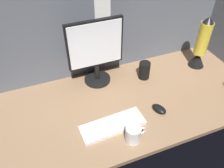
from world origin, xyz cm
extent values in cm
cube|color=#8C6B4C|center=(0.00, 0.00, -1.50)|extent=(180.00, 80.00, 3.00)
cube|color=#565B66|center=(0.00, 37.50, 30.06)|extent=(180.00, 5.00, 60.13)
cube|color=white|center=(-3.46, 34.70, 46.83)|extent=(10.33, 0.40, 19.18)
cylinder|color=black|center=(-12.17, 24.50, 0.90)|extent=(18.00, 18.00, 1.80)
cylinder|color=black|center=(-12.17, 24.50, 7.30)|extent=(3.20, 3.20, 11.00)
cube|color=black|center=(-12.17, 25.50, 28.79)|extent=(36.36, 2.40, 31.98)
cube|color=white|center=(-12.17, 24.10, 28.79)|extent=(33.96, 0.60, 29.58)
cube|color=silver|center=(-17.09, -17.20, 1.00)|extent=(37.59, 14.78, 2.00)
ellipsoid|color=black|center=(13.43, -16.40, 1.70)|extent=(8.72, 10.98, 3.40)
cylinder|color=white|center=(-10.36, -29.39, 4.84)|extent=(8.25, 8.25, 9.69)
torus|color=white|center=(-5.43, -29.39, 5.33)|extent=(5.26, 1.00, 5.26)
cylinder|color=black|center=(19.45, 15.67, 6.16)|extent=(7.79, 7.79, 12.33)
cone|color=black|center=(62.94, 14.33, 5.41)|extent=(11.90, 11.90, 10.82)
cylinder|color=gold|center=(62.94, 14.33, 22.72)|extent=(8.65, 8.65, 23.80)
cone|color=black|center=(62.94, 14.33, 36.78)|extent=(7.79, 7.79, 4.33)
camera|label=1|loc=(-47.35, -93.87, 104.97)|focal=36.99mm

